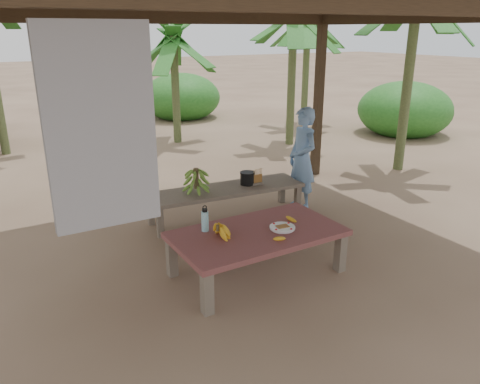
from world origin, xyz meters
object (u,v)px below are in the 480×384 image
bench (226,192)px  ripe_banana_bunch (218,231)px  water_flask (205,220)px  work_table (257,237)px  cooking_pot (247,178)px  plate (282,228)px  woman (302,159)px

bench → ripe_banana_bunch: 1.77m
ripe_banana_bunch → water_flask: 0.23m
work_table → cooking_pot: cooking_pot is taller
ripe_banana_bunch → plate: (0.70, -0.15, -0.06)m
bench → cooking_pot: 0.37m
ripe_banana_bunch → bench: bearing=58.9°
plate → woman: (1.37, 1.48, 0.23)m
work_table → woman: woman is taller
work_table → water_flask: 0.59m
woman → work_table: bearing=-45.0°
cooking_pot → woman: size_ratio=0.14×
cooking_pot → plate: bearing=-108.2°
plate → work_table: bearing=161.0°
bench → cooking_pot: (0.34, -0.00, 0.14)m
bench → work_table: bearing=-102.1°
ripe_banana_bunch → plate: 0.72m
work_table → water_flask: bearing=148.2°
ripe_banana_bunch → water_flask: (-0.04, 0.23, 0.04)m
work_table → cooking_pot: size_ratio=8.84×
bench → woman: 1.23m
bench → woman: size_ratio=1.49×
bench → plate: 1.67m
work_table → woman: bearing=39.6°
woman → plate: bearing=-38.2°
plate → bench: bearing=83.0°
ripe_banana_bunch → plate: size_ratio=0.94×
water_flask → work_table: bearing=-31.1°
woman → cooking_pot: bearing=-97.3°
work_table → ripe_banana_bunch: size_ratio=7.01×
cooking_pot → work_table: bearing=-117.3°
ripe_banana_bunch → woman: woman is taller
bench → water_flask: 1.60m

